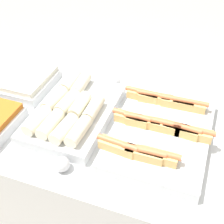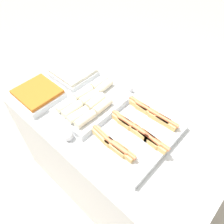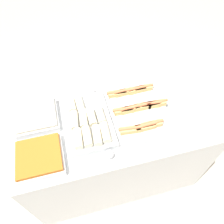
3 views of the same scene
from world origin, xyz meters
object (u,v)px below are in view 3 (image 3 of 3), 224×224
object	(u,v)px
tray_hotdogs	(139,109)
tray_side_front	(40,158)
tray_wraps	(88,122)
serving_spoon_near	(108,155)
tray_side_back	(37,117)
serving_spoon_far	(90,91)

from	to	relation	value
tray_hotdogs	tray_side_front	bearing A→B (deg)	-164.41
tray_wraps	serving_spoon_near	size ratio (longest dim) A/B	1.92
tray_hotdogs	serving_spoon_near	world-z (taller)	tray_hotdogs
tray_wraps	tray_side_back	bearing A→B (deg)	158.09
tray_side_back	tray_side_front	bearing A→B (deg)	-90.00
tray_wraps	tray_hotdogs	bearing A→B (deg)	2.18
tray_wraps	serving_spoon_near	distance (m)	0.28
tray_hotdogs	tray_side_front	world-z (taller)	tray_hotdogs
tray_side_back	serving_spoon_far	xyz separation A→B (m)	(0.41, 0.15, -0.01)
tray_hotdogs	tray_wraps	bearing A→B (deg)	-177.82
tray_hotdogs	tray_side_back	world-z (taller)	tray_hotdogs
serving_spoon_near	tray_side_back	bearing A→B (deg)	135.52
tray_hotdogs	serving_spoon_near	distance (m)	0.41
tray_wraps	serving_spoon_near	bearing A→B (deg)	-74.47
tray_side_front	serving_spoon_near	size ratio (longest dim) A/B	1.16
tray_hotdogs	serving_spoon_far	distance (m)	0.41
tray_side_front	tray_hotdogs	bearing A→B (deg)	15.59
tray_side_front	tray_side_back	world-z (taller)	same
tray_wraps	tray_side_back	xyz separation A→B (m)	(-0.33, 0.13, -0.01)
serving_spoon_near	serving_spoon_far	size ratio (longest dim) A/B	1.00
tray_hotdogs	serving_spoon_far	bearing A→B (deg)	137.95
tray_side_back	serving_spoon_near	distance (m)	0.57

